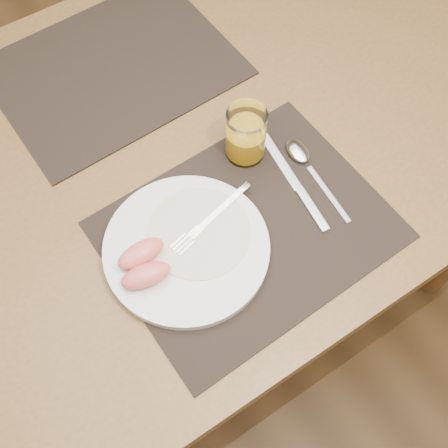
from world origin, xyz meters
TOP-DOWN VIEW (x-y plane):
  - ground at (0.00, 0.00)m, footprint 5.00×5.00m
  - table at (0.00, 0.00)m, footprint 1.40×0.90m
  - placemat_near at (0.02, -0.22)m, footprint 0.46×0.36m
  - placemat_far at (0.00, 0.22)m, footprint 0.46×0.37m
  - plate at (-0.09, -0.20)m, footprint 0.27×0.27m
  - plate_dressing at (-0.06, -0.19)m, footprint 0.17×0.17m
  - fork at (-0.04, -0.18)m, footprint 0.17×0.06m
  - knife at (0.14, -0.21)m, footprint 0.04×0.22m
  - spoon at (0.18, -0.16)m, footprint 0.04×0.19m
  - juice_glass at (0.10, -0.09)m, footprint 0.07×0.07m
  - grapefruit_wedges at (-0.16, -0.19)m, footprint 0.09×0.08m

SIDE VIEW (x-z plane):
  - ground at x=0.00m, z-range 0.00..0.00m
  - table at x=0.00m, z-range 0.29..1.04m
  - placemat_near at x=0.02m, z-range 0.75..0.75m
  - placemat_far at x=0.00m, z-range 0.75..0.75m
  - knife at x=0.14m, z-range 0.75..0.76m
  - spoon at x=0.18m, z-range 0.75..0.77m
  - plate at x=-0.09m, z-range 0.75..0.77m
  - plate_dressing at x=-0.06m, z-range 0.77..0.77m
  - fork at x=-0.04m, z-range 0.77..0.77m
  - grapefruit_wedges at x=-0.16m, z-range 0.77..0.80m
  - juice_glass at x=0.10m, z-range 0.75..0.85m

